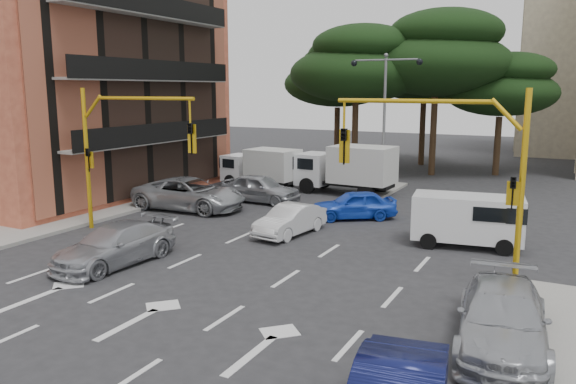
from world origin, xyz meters
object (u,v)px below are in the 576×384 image
box_truck_a (261,168)px  box_truck_b (346,170)px  car_blue_compact (354,205)px  signal_mast_right (459,160)px  car_silver_wagon (115,245)px  van_white (467,221)px  car_silver_parked (502,318)px  car_silver_cross_b (260,188)px  car_silver_cross_a (189,194)px  street_lamp_center (385,98)px  signal_mast_left (117,140)px  car_white_hatch (290,220)px

box_truck_a → box_truck_b: size_ratio=0.86×
car_blue_compact → signal_mast_right: bearing=6.4°
car_blue_compact → car_silver_wagon: bearing=-59.5°
car_blue_compact → van_white: van_white is taller
van_white → box_truck_a: 15.37m
car_silver_parked → van_white: (-2.28, 8.44, 0.29)m
car_silver_cross_b → car_silver_parked: 18.22m
car_silver_cross_a → van_white: bearing=-95.6°
street_lamp_center → van_white: size_ratio=1.93×
van_white → signal_mast_right: bearing=-3.7°
car_silver_wagon → car_silver_cross_a: (-3.14, 8.35, 0.11)m
car_blue_compact → car_silver_parked: size_ratio=0.79×
car_silver_wagon → street_lamp_center: bearing=81.1°
street_lamp_center → car_silver_cross_b: size_ratio=1.77×
car_blue_compact → car_silver_parked: bearing=1.6°
signal_mast_left → car_silver_wagon: 5.44m
signal_mast_left → car_silver_cross_a: size_ratio=1.05×
car_white_hatch → van_white: van_white is taller
signal_mast_left → car_white_hatch: signal_mast_left is taller
car_silver_parked → box_truck_a: (-15.70, 15.94, 0.49)m
street_lamp_center → car_silver_cross_a: (-7.08, -9.00, -4.63)m
car_blue_compact → car_silver_parked: 13.31m
van_white → box_truck_a: box_truck_a is taller
car_silver_wagon → van_white: bearing=41.1°
car_blue_compact → car_silver_cross_b: car_silver_cross_b is taller
signal_mast_right → box_truck_b: size_ratio=1.05×
signal_mast_left → car_silver_parked: 16.31m
signal_mast_left → car_silver_cross_b: bearing=76.8°
car_blue_compact → car_silver_wagon: car_silver_wagon is taller
car_silver_cross_a → box_truck_a: 7.01m
box_truck_a → car_silver_wagon: bearing=-162.8°
signal_mast_right → car_silver_parked: bearing=-64.2°
car_white_hatch → car_silver_wagon: (-3.56, -6.30, 0.07)m
signal_mast_left → van_white: signal_mast_left is taller
box_truck_b → car_silver_cross_b: bearing=147.5°
car_silver_cross_b → box_truck_b: box_truck_b is taller
signal_mast_left → box_truck_b: (5.08, 12.57, -2.48)m
box_truck_a → box_truck_b: (5.27, 0.56, 0.19)m
street_lamp_center → car_silver_parked: 20.48m
car_blue_compact → box_truck_b: bearing=171.1°
car_silver_wagon → box_truck_a: bearing=105.2°
signal_mast_right → car_blue_compact: (-5.86, 6.89, -3.22)m
car_silver_parked → van_white: size_ratio=1.22×
car_blue_compact → car_silver_wagon: 11.33m
car_blue_compact → box_truck_a: size_ratio=0.79×
car_blue_compact → car_silver_cross_a: size_ratio=0.68×
car_white_hatch → car_silver_wagon: 7.24m
street_lamp_center → car_white_hatch: 12.05m
box_truck_a → van_white: bearing=-113.2°
box_truck_a → car_white_hatch: bearing=-137.9°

